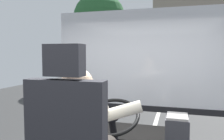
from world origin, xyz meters
TOP-DOWN VIEW (x-y plane):
  - ground at (0.00, 8.80)m, footprint 18.00×44.00m
  - bus_driver at (-0.07, -0.25)m, footprint 0.78×0.58m
  - windshield_panel at (0.00, 1.62)m, footprint 2.50×0.08m
  - street_tree at (-3.95, 11.06)m, footprint 3.10×3.10m

SIDE VIEW (x-z plane):
  - ground at x=0.00m, z-range -0.05..0.00m
  - bus_driver at x=-0.07m, z-range 1.07..1.78m
  - windshield_panel at x=0.00m, z-range 0.97..2.45m
  - street_tree at x=-3.95m, z-range 1.25..6.90m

